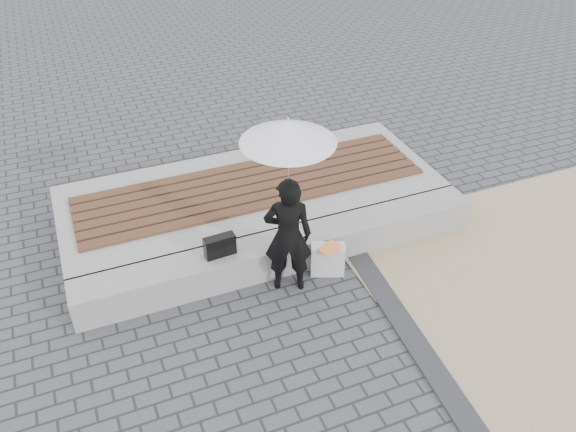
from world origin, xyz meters
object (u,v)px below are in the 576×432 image
(woman, at_px, (288,236))
(canvas_tote, at_px, (328,259))
(parasol, at_px, (288,131))
(seating_ledge, at_px, (285,251))
(handbag, at_px, (220,246))

(woman, xyz_separation_m, canvas_tote, (0.51, 0.02, -0.53))
(woman, bearing_deg, canvas_tote, -156.39)
(parasol, height_order, canvas_tote, parasol)
(seating_ledge, bearing_deg, canvas_tote, -41.21)
(parasol, relative_size, canvas_tote, 2.97)
(seating_ledge, height_order, parasol, parasol)
(canvas_tote, bearing_deg, handbag, -174.07)
(seating_ledge, height_order, woman, woman)
(canvas_tote, bearing_deg, parasol, -155.60)
(parasol, bearing_deg, handbag, 152.01)
(seating_ledge, xyz_separation_m, canvas_tote, (0.40, -0.35, 0.01))
(parasol, bearing_deg, seating_ledge, 72.72)
(seating_ledge, bearing_deg, handbag, -179.32)
(canvas_tote, bearing_deg, seating_ledge, 160.53)
(seating_ledge, relative_size, parasol, 4.04)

